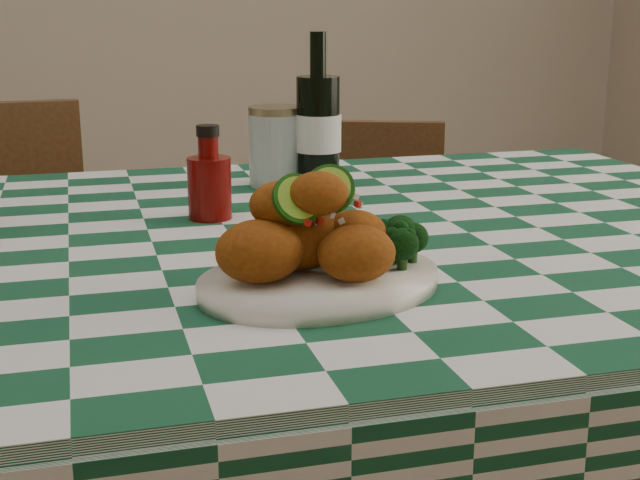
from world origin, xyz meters
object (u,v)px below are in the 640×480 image
object	(u,v)px
beer_bottle	(318,111)
wooden_chair_right	(359,311)
fried_chicken_pile	(316,224)
plate	(320,282)
mason_jar	(276,146)
ketchup_bottle	(209,172)

from	to	relation	value
beer_bottle	wooden_chair_right	world-z (taller)	beer_bottle
fried_chicken_pile	wooden_chair_right	size ratio (longest dim) A/B	0.21
plate	beer_bottle	world-z (taller)	beer_bottle
plate	mason_jar	bearing A→B (deg)	81.95
mason_jar	wooden_chair_right	size ratio (longest dim) A/B	0.16
plate	fried_chicken_pile	world-z (taller)	fried_chicken_pile
mason_jar	beer_bottle	distance (m)	0.09
ketchup_bottle	fried_chicken_pile	bearing A→B (deg)	-80.57
plate	fried_chicken_pile	distance (m)	0.06
ketchup_bottle	mason_jar	size ratio (longest dim) A/B	1.01
fried_chicken_pile	wooden_chair_right	xyz separation A→B (m)	(0.36, 0.94, -0.45)
mason_jar	beer_bottle	world-z (taller)	beer_bottle
beer_bottle	ketchup_bottle	bearing A→B (deg)	-140.14
fried_chicken_pile	ketchup_bottle	bearing A→B (deg)	99.43
ketchup_bottle	plate	bearing A→B (deg)	-79.82
plate	beer_bottle	size ratio (longest dim) A/B	1.08
ketchup_bottle	wooden_chair_right	bearing A→B (deg)	54.76
plate	wooden_chair_right	world-z (taller)	wooden_chair_right
mason_jar	ketchup_bottle	bearing A→B (deg)	-124.85
ketchup_bottle	wooden_chair_right	distance (m)	0.84
plate	ketchup_bottle	size ratio (longest dim) A/B	2.06
plate	beer_bottle	bearing A→B (deg)	74.92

